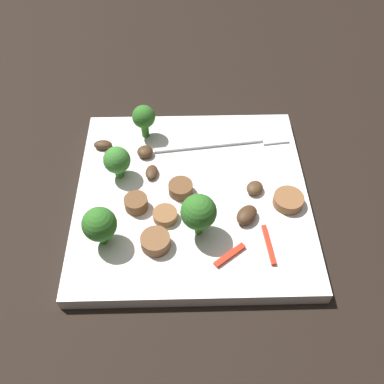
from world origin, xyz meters
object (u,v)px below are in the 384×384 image
(sausage_slice_0, at_px, (155,242))
(mushroom_4, at_px, (152,172))
(fork, at_px, (232,143))
(mushroom_2, at_px, (103,145))
(plate, at_px, (192,197))
(broccoli_floret_3, at_px, (99,225))
(pepper_strip_1, at_px, (269,245))
(broccoli_floret_1, at_px, (144,118))
(sausage_slice_2, at_px, (165,215))
(sausage_slice_1, at_px, (288,200))
(mushroom_0, at_px, (247,215))
(sausage_slice_4, at_px, (136,203))
(mushroom_1, at_px, (145,152))
(mushroom_3, at_px, (255,190))
(sausage_slice_3, at_px, (181,189))
(pepper_strip_0, at_px, (230,255))
(broccoli_floret_0, at_px, (117,161))
(broccoli_floret_2, at_px, (199,212))

(sausage_slice_0, height_order, mushroom_4, sausage_slice_0)
(fork, distance_m, mushroom_2, 0.17)
(plate, distance_m, broccoli_floret_3, 0.13)
(mushroom_2, height_order, pepper_strip_1, mushroom_2)
(mushroom_4, bearing_deg, plate, -30.73)
(broccoli_floret_1, relative_size, sausage_slice_2, 1.70)
(broccoli_floret_3, height_order, sausage_slice_1, broccoli_floret_3)
(mushroom_0, bearing_deg, sausage_slice_4, 171.31)
(fork, xyz_separation_m, sausage_slice_4, (-0.12, -0.10, 0.01))
(broccoli_floret_1, relative_size, mushroom_2, 1.98)
(sausage_slice_1, distance_m, mushroom_0, 0.06)
(mushroom_1, distance_m, mushroom_3, 0.15)
(sausage_slice_2, xyz_separation_m, sausage_slice_3, (0.02, 0.04, 0.00))
(plate, xyz_separation_m, mushroom_0, (0.06, -0.04, 0.02))
(broccoli_floret_1, relative_size, sausage_slice_3, 1.64)
(sausage_slice_0, xyz_separation_m, mushroom_4, (-0.01, 0.10, -0.00))
(sausage_slice_1, bearing_deg, pepper_strip_0, -136.47)
(mushroom_3, bearing_deg, pepper_strip_1, -85.01)
(broccoli_floret_0, height_order, pepper_strip_1, broccoli_floret_0)
(sausage_slice_0, height_order, mushroom_0, sausage_slice_0)
(broccoli_floret_2, height_order, sausage_slice_3, broccoli_floret_2)
(mushroom_1, xyz_separation_m, mushroom_3, (0.14, -0.07, -0.00))
(broccoli_floret_1, xyz_separation_m, pepper_strip_0, (0.10, -0.19, -0.03))
(broccoli_floret_2, bearing_deg, fork, 70.44)
(sausage_slice_4, distance_m, pepper_strip_0, 0.13)
(broccoli_floret_1, relative_size, sausage_slice_4, 1.74)
(mushroom_2, bearing_deg, broccoli_floret_1, 22.07)
(broccoli_floret_0, distance_m, mushroom_0, 0.17)
(sausage_slice_1, xyz_separation_m, pepper_strip_0, (-0.07, -0.07, -0.00))
(fork, distance_m, mushroom_4, 0.12)
(sausage_slice_4, bearing_deg, pepper_strip_0, -33.62)
(mushroom_3, height_order, pepper_strip_1, mushroom_3)
(plate, xyz_separation_m, broccoli_floret_2, (0.01, -0.06, 0.05))
(plate, distance_m, pepper_strip_1, 0.11)
(plate, bearing_deg, broccoli_floret_1, 120.84)
(plate, bearing_deg, fork, 55.84)
(fork, height_order, sausage_slice_4, sausage_slice_4)
(sausage_slice_2, height_order, sausage_slice_3, sausage_slice_3)
(sausage_slice_4, height_order, mushroom_3, sausage_slice_4)
(sausage_slice_1, relative_size, mushroom_2, 1.47)
(sausage_slice_4, bearing_deg, sausage_slice_2, -25.97)
(fork, relative_size, mushroom_2, 7.43)
(broccoli_floret_1, height_order, mushroom_3, broccoli_floret_1)
(broccoli_floret_1, relative_size, mushroom_0, 1.62)
(broccoli_floret_3, relative_size, pepper_strip_0, 1.25)
(fork, distance_m, pepper_strip_1, 0.16)
(pepper_strip_0, bearing_deg, mushroom_1, 122.20)
(plate, height_order, broccoli_floret_0, broccoli_floret_0)
(mushroom_2, bearing_deg, sausage_slice_4, -63.76)
(mushroom_1, bearing_deg, fork, 8.62)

